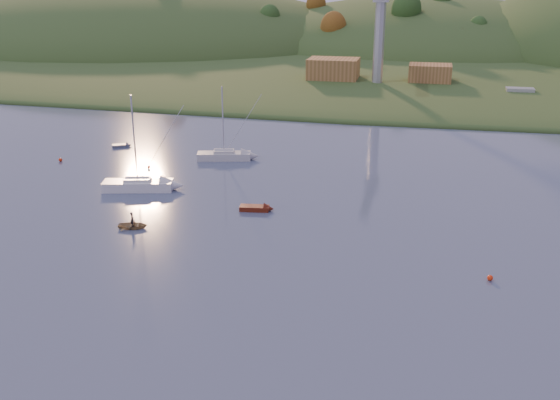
% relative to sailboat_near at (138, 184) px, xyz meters
% --- Properties ---
extents(far_shore, '(620.00, 220.00, 1.50)m').
position_rel_sailboat_near_xyz_m(far_shore, '(20.43, 180.80, -0.74)').
color(far_shore, '#2C4A1D').
rests_on(far_shore, ground).
extents(shore_slope, '(640.00, 150.00, 7.00)m').
position_rel_sailboat_near_xyz_m(shore_slope, '(20.43, 115.80, -0.74)').
color(shore_slope, '#2C4A1D').
rests_on(shore_slope, ground).
extents(hill_left_far, '(120.00, 100.00, 32.00)m').
position_rel_sailboat_near_xyz_m(hill_left_far, '(-139.57, 165.80, -0.74)').
color(hill_left_far, '#2C4A1D').
rests_on(hill_left_far, ground).
extents(hill_left, '(170.00, 140.00, 44.00)m').
position_rel_sailboat_near_xyz_m(hill_left, '(-69.57, 150.80, -0.74)').
color(hill_left, '#2C4A1D').
rests_on(hill_left, ground).
extents(hill_center, '(140.00, 120.00, 36.00)m').
position_rel_sailboat_near_xyz_m(hill_center, '(30.43, 160.80, -0.74)').
color(hill_center, '#2C4A1D').
rests_on(hill_center, ground).
extents(hillside_trees, '(280.00, 50.00, 32.00)m').
position_rel_sailboat_near_xyz_m(hillside_trees, '(20.43, 135.80, -0.74)').
color(hillside_trees, '#274E1C').
rests_on(hillside_trees, ground).
extents(wharf, '(42.00, 16.00, 2.40)m').
position_rel_sailboat_near_xyz_m(wharf, '(25.43, 72.80, 0.46)').
color(wharf, slate).
rests_on(wharf, ground).
extents(shed_west, '(11.00, 8.00, 4.80)m').
position_rel_sailboat_near_xyz_m(shed_west, '(12.43, 73.80, 4.06)').
color(shed_west, brown).
rests_on(shed_west, wharf).
extents(shed_east, '(9.00, 7.00, 4.00)m').
position_rel_sailboat_near_xyz_m(shed_east, '(33.43, 74.80, 3.66)').
color(shed_east, brown).
rests_on(shed_east, wharf).
extents(dock_crane, '(3.20, 28.00, 20.30)m').
position_rel_sailboat_near_xyz_m(dock_crane, '(22.43, 69.19, 16.43)').
color(dock_crane, '#B7B7BC').
rests_on(dock_crane, wharf).
extents(sailboat_near, '(8.66, 4.46, 11.52)m').
position_rel_sailboat_near_xyz_m(sailboat_near, '(0.00, 0.00, 0.00)').
color(sailboat_near, white).
rests_on(sailboat_near, ground).
extents(sailboat_far, '(7.76, 4.02, 10.32)m').
position_rel_sailboat_near_xyz_m(sailboat_far, '(5.97, 15.04, -0.06)').
color(sailboat_far, beige).
rests_on(sailboat_far, ground).
extents(canoe, '(3.37, 2.73, 0.62)m').
position_rel_sailboat_near_xyz_m(canoe, '(4.78, -11.33, -0.44)').
color(canoe, '#A28959').
rests_on(canoe, ground).
extents(paddler, '(0.47, 0.61, 1.50)m').
position_rel_sailboat_near_xyz_m(paddler, '(4.78, -11.33, 0.01)').
color(paddler, black).
rests_on(paddler, ground).
extents(red_tender, '(3.91, 1.79, 1.28)m').
position_rel_sailboat_near_xyz_m(red_tender, '(16.27, -3.41, -0.48)').
color(red_tender, '#5C1C0D').
rests_on(red_tender, ground).
extents(grey_dinghy, '(3.03, 2.33, 1.08)m').
position_rel_sailboat_near_xyz_m(grey_dinghy, '(-10.87, 18.19, -0.52)').
color(grey_dinghy, '#4F5968').
rests_on(grey_dinghy, ground).
extents(work_vessel, '(12.60, 4.63, 3.23)m').
position_rel_sailboat_near_xyz_m(work_vessel, '(51.28, 67.49, 0.41)').
color(work_vessel, '#525F6D').
rests_on(work_vessel, ground).
extents(buoy_0, '(0.50, 0.50, 0.50)m').
position_rel_sailboat_near_xyz_m(buoy_0, '(39.50, -15.13, -0.49)').
color(buoy_0, red).
rests_on(buoy_0, ground).
extents(buoy_1, '(0.50, 0.50, 0.50)m').
position_rel_sailboat_near_xyz_m(buoy_1, '(-15.95, 8.89, -0.49)').
color(buoy_1, red).
rests_on(buoy_1, ground).
extents(buoy_2, '(0.50, 0.50, 0.50)m').
position_rel_sailboat_near_xyz_m(buoy_2, '(-2.49, 8.51, -0.49)').
color(buoy_2, red).
rests_on(buoy_2, ground).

